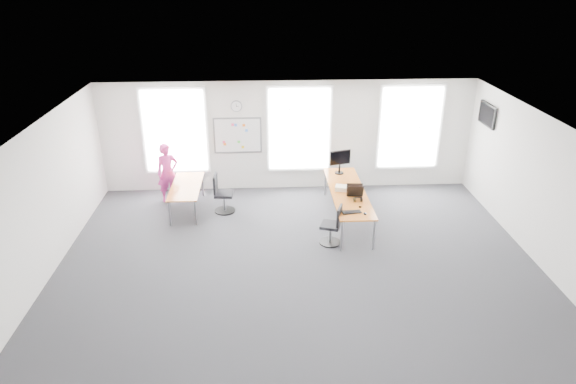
{
  "coord_description": "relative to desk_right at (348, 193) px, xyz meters",
  "views": [
    {
      "loc": [
        -0.69,
        -9.22,
        5.76
      ],
      "look_at": [
        -0.14,
        1.2,
        1.1
      ],
      "focal_mm": 32.0,
      "sensor_mm": 36.0,
      "label": 1
    }
  ],
  "objects": [
    {
      "name": "floor",
      "position": [
        -1.34,
        -1.95,
        -0.7
      ],
      "size": [
        10.0,
        10.0,
        0.0
      ],
      "primitive_type": "plane",
      "color": "#242428",
      "rests_on": "ground"
    },
    {
      "name": "chair_left",
      "position": [
        -3.07,
        0.6,
        -0.27
      ],
      "size": [
        0.53,
        0.53,
        0.99
      ],
      "rotation": [
        0.0,
        0.0,
        1.5
      ],
      "color": "black",
      "rests_on": "ground"
    },
    {
      "name": "desk_right",
      "position": [
        0.0,
        0.0,
        0.0
      ],
      "size": [
        0.83,
        3.1,
        0.75
      ],
      "color": "#AD6A2F",
      "rests_on": "ground"
    },
    {
      "name": "person",
      "position": [
        -4.5,
        1.35,
        0.08
      ],
      "size": [
        0.67,
        0.57,
        1.56
      ],
      "primitive_type": "imported",
      "rotation": [
        0.0,
        0.0,
        0.42
      ],
      "color": "#D33189",
      "rests_on": "ground"
    },
    {
      "name": "tv",
      "position": [
        3.61,
        1.05,
        1.6
      ],
      "size": [
        0.06,
        0.9,
        0.55
      ],
      "primitive_type": "cube",
      "color": "black",
      "rests_on": "wall_right"
    },
    {
      "name": "ceiling",
      "position": [
        -1.34,
        -1.95,
        2.3
      ],
      "size": [
        10.0,
        10.0,
        0.0
      ],
      "primitive_type": "plane",
      "rotation": [
        3.14,
        0.0,
        0.0
      ],
      "color": "white",
      "rests_on": "ground"
    },
    {
      "name": "window_right",
      "position": [
        1.96,
        2.02,
        1.0
      ],
      "size": [
        1.6,
        0.06,
        2.2
      ],
      "primitive_type": "cube",
      "color": "silver",
      "rests_on": "wall_back"
    },
    {
      "name": "wall_back",
      "position": [
        -1.34,
        2.05,
        0.8
      ],
      "size": [
        10.0,
        0.0,
        10.0
      ],
      "primitive_type": "plane",
      "rotation": [
        1.57,
        0.0,
        0.0
      ],
      "color": "white",
      "rests_on": "ground"
    },
    {
      "name": "monitor",
      "position": [
        -0.04,
        1.15,
        0.43
      ],
      "size": [
        0.56,
        0.23,
        0.63
      ],
      "rotation": [
        0.0,
        0.0,
        0.26
      ],
      "color": "black",
      "rests_on": "desk_right"
    },
    {
      "name": "wall_right",
      "position": [
        3.66,
        -1.95,
        0.8
      ],
      "size": [
        0.0,
        10.0,
        10.0
      ],
      "primitive_type": "plane",
      "rotation": [
        1.57,
        0.0,
        -1.57
      ],
      "color": "white",
      "rests_on": "ground"
    },
    {
      "name": "keyboard",
      "position": [
        -0.1,
        -1.16,
        0.06
      ],
      "size": [
        0.44,
        0.22,
        0.02
      ],
      "primitive_type": "cube",
      "rotation": [
        0.0,
        0.0,
        0.18
      ],
      "color": "black",
      "rests_on": "desk_right"
    },
    {
      "name": "window_left",
      "position": [
        -4.34,
        2.02,
        1.0
      ],
      "size": [
        1.6,
        0.06,
        2.2
      ],
      "primitive_type": "cube",
      "color": "silver",
      "rests_on": "wall_back"
    },
    {
      "name": "wall_left",
      "position": [
        -6.34,
        -1.95,
        0.8
      ],
      "size": [
        0.0,
        10.0,
        10.0
      ],
      "primitive_type": "plane",
      "rotation": [
        1.57,
        0.0,
        1.57
      ],
      "color": "white",
      "rests_on": "ground"
    },
    {
      "name": "paper_stack",
      "position": [
        -0.13,
        0.07,
        0.1
      ],
      "size": [
        0.37,
        0.32,
        0.11
      ],
      "primitive_type": "cube",
      "rotation": [
        0.0,
        0.0,
        -0.27
      ],
      "color": "beige",
      "rests_on": "desk_right"
    },
    {
      "name": "headphones",
      "position": [
        0.13,
        -0.6,
        0.1
      ],
      "size": [
        0.2,
        0.11,
        0.12
      ],
      "rotation": [
        0.0,
        0.0,
        -0.29
      ],
      "color": "black",
      "rests_on": "desk_right"
    },
    {
      "name": "whiteboard",
      "position": [
        -2.69,
        2.02,
        0.85
      ],
      "size": [
        1.2,
        0.03,
        0.9
      ],
      "primitive_type": "cube",
      "color": "white",
      "rests_on": "wall_back"
    },
    {
      "name": "lens_cap",
      "position": [
        0.14,
        -0.89,
        0.05
      ],
      "size": [
        0.07,
        0.07,
        0.01
      ],
      "primitive_type": "cylinder",
      "rotation": [
        0.0,
        0.0,
        0.1
      ],
      "color": "black",
      "rests_on": "desk_right"
    },
    {
      "name": "laptop_sleeve",
      "position": [
        0.11,
        -0.32,
        0.2
      ],
      "size": [
        0.38,
        0.22,
        0.31
      ],
      "rotation": [
        0.0,
        0.0,
        -0.07
      ],
      "color": "black",
      "rests_on": "desk_right"
    },
    {
      "name": "window_mid",
      "position": [
        -1.04,
        2.02,
        1.0
      ],
      "size": [
        1.6,
        0.06,
        2.2
      ],
      "primitive_type": "cube",
      "color": "silver",
      "rests_on": "wall_back"
    },
    {
      "name": "wall_front",
      "position": [
        -1.34,
        -5.95,
        0.8
      ],
      "size": [
        10.0,
        0.0,
        10.0
      ],
      "primitive_type": "plane",
      "rotation": [
        -1.57,
        0.0,
        0.0
      ],
      "color": "white",
      "rests_on": "ground"
    },
    {
      "name": "chair_right",
      "position": [
        -0.5,
        -1.16,
        -0.3
      ],
      "size": [
        0.53,
        0.53,
        0.92
      ],
      "rotation": [
        0.0,
        0.0,
        -1.91
      ],
      "color": "black",
      "rests_on": "ground"
    },
    {
      "name": "desk_left",
      "position": [
        -3.96,
        0.73,
        -0.09
      ],
      "size": [
        0.73,
        1.83,
        0.67
      ],
      "color": "#AD6A2F",
      "rests_on": "ground"
    },
    {
      "name": "mouse",
      "position": [
        0.17,
        -1.27,
        0.07
      ],
      "size": [
        0.08,
        0.12,
        0.04
      ],
      "primitive_type": "ellipsoid",
      "rotation": [
        0.0,
        0.0,
        -0.12
      ],
      "color": "black",
      "rests_on": "desk_right"
    },
    {
      "name": "wall_clock",
      "position": [
        -2.69,
        2.02,
        1.65
      ],
      "size": [
        0.3,
        0.04,
        0.3
      ],
      "primitive_type": "cylinder",
      "rotation": [
        1.57,
        0.0,
        0.0
      ],
      "color": "gray",
      "rests_on": "wall_back"
    }
  ]
}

